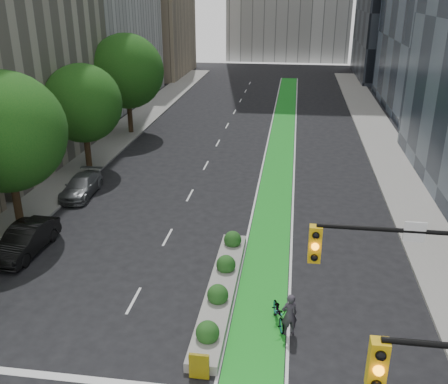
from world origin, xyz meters
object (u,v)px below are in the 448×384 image
(bicycle, at_px, (279,313))
(parked_car_left_far, at_px, (81,186))
(median_planter, at_px, (221,287))
(cyclist, at_px, (289,315))
(parked_car_left_mid, at_px, (25,240))

(bicycle, distance_m, parked_car_left_far, 17.74)
(median_planter, height_order, cyclist, cyclist)
(bicycle, distance_m, cyclist, 0.85)
(cyclist, xyz_separation_m, parked_car_left_mid, (-13.38, 4.63, -0.16))
(cyclist, bearing_deg, bicycle, -79.38)
(bicycle, xyz_separation_m, parked_car_left_far, (-13.30, 11.74, 0.15))
(bicycle, height_order, parked_car_left_far, parked_car_left_far)
(median_planter, bearing_deg, parked_car_left_mid, 167.62)
(median_planter, height_order, parked_car_left_mid, parked_car_left_mid)
(bicycle, bearing_deg, median_planter, 132.38)
(median_planter, height_order, parked_car_left_far, parked_car_left_far)
(median_planter, relative_size, parked_car_left_mid, 2.27)
(parked_car_left_mid, distance_m, parked_car_left_far, 7.75)
(median_planter, bearing_deg, cyclist, -38.06)
(parked_car_left_mid, xyz_separation_m, parked_car_left_far, (-0.32, 7.74, -0.10))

